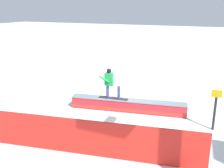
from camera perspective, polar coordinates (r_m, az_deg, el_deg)
name	(u,v)px	position (r m, az deg, el deg)	size (l,w,h in m)	color
ground_plane	(127,111)	(12.81, 3.39, -5.90)	(120.00, 120.00, 0.00)	white
grind_box	(128,106)	(12.71, 3.41, -4.78)	(5.58, 1.51, 0.59)	red
snowboarder	(110,82)	(12.53, -0.41, 0.38)	(1.49, 0.49, 1.48)	#272527
safety_fence	(83,137)	(9.05, -6.27, -11.48)	(8.10, 0.06, 1.28)	red
trail_marker	(215,109)	(11.38, 21.56, -5.03)	(0.40, 0.10, 1.71)	#262628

